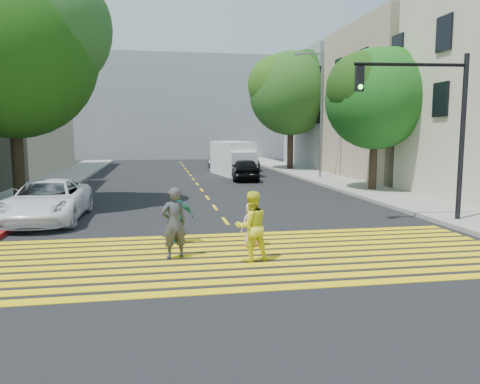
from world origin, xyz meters
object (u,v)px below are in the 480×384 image
object	(u,v)px
tree_left	(13,43)
silver_car	(221,161)
dark_car_near	(245,169)
pedestrian_man	(174,223)
pedestrian_child	(251,225)
pedestrian_extra	(178,216)
dark_car_parked	(249,163)
pedestrian_woman	(251,226)
tree_right_far	(292,89)
white_sedan	(47,201)
tree_right_near	(376,94)
white_van	(233,159)
traffic_signal	(433,115)

from	to	relation	value
tree_left	silver_car	bearing A→B (deg)	60.64
dark_car_near	silver_car	size ratio (longest dim) A/B	0.88
pedestrian_man	pedestrian_child	xyz separation A→B (m)	(2.10, 0.81, -0.27)
pedestrian_extra	dark_car_parked	size ratio (longest dim) A/B	0.39
pedestrian_man	dark_car_parked	xyz separation A→B (m)	(6.88, 25.95, -0.24)
pedestrian_woman	tree_right_far	bearing A→B (deg)	-119.35
tree_right_far	dark_car_near	size ratio (longest dim) A/B	2.30
pedestrian_extra	silver_car	world-z (taller)	pedestrian_extra
tree_right_far	pedestrian_child	bearing A→B (deg)	-108.42
pedestrian_extra	white_sedan	xyz separation A→B (m)	(-4.34, 4.07, -0.04)
tree_right_near	dark_car_near	size ratio (longest dim) A/B	1.77
pedestrian_woman	pedestrian_man	bearing A→B (deg)	-28.86
pedestrian_extra	tree_right_far	bearing A→B (deg)	-95.52
tree_right_far	dark_car_near	distance (m)	10.76
pedestrian_man	pedestrian_extra	size ratio (longest dim) A/B	1.16
silver_car	dark_car_parked	distance (m)	2.81
tree_right_far	silver_car	size ratio (longest dim) A/B	2.03
pedestrian_woman	tree_right_near	bearing A→B (deg)	-137.96
tree_right_near	pedestrian_child	distance (m)	14.28
tree_right_near	white_van	xyz separation A→B (m)	(-5.68, 10.62, -3.88)
silver_car	pedestrian_woman	bearing A→B (deg)	82.63
pedestrian_extra	dark_car_near	size ratio (longest dim) A/B	0.36
pedestrian_child	pedestrian_woman	bearing A→B (deg)	61.30
pedestrian_man	traffic_signal	distance (m)	9.52
white_van	pedestrian_child	bearing A→B (deg)	-107.09
silver_car	white_van	size ratio (longest dim) A/B	0.89
pedestrian_man	white_sedan	bearing A→B (deg)	-69.91
tree_left	dark_car_near	size ratio (longest dim) A/B	2.31
pedestrian_extra	traffic_signal	world-z (taller)	traffic_signal
dark_car_parked	white_van	distance (m)	4.46
pedestrian_woman	dark_car_parked	size ratio (longest dim) A/B	0.44
tree_left	white_sedan	xyz separation A→B (m)	(1.67, -3.18, -5.83)
tree_left	pedestrian_woman	xyz separation A→B (m)	(7.66, -9.39, -5.70)
tree_right_near	dark_car_parked	bearing A→B (deg)	104.55
tree_right_near	tree_right_far	size ratio (longest dim) A/B	0.77
dark_car_parked	tree_right_near	bearing A→B (deg)	-72.28
tree_right_near	pedestrian_man	distance (m)	16.11
pedestrian_man	dark_car_parked	size ratio (longest dim) A/B	0.46
pedestrian_man	pedestrian_woman	xyz separation A→B (m)	(1.81, -0.57, -0.03)
silver_car	dark_car_parked	bearing A→B (deg)	133.20
tree_left	pedestrian_child	xyz separation A→B (m)	(7.94, -8.00, -5.94)
tree_right_near	pedestrian_child	bearing A→B (deg)	-129.22
tree_left	tree_right_near	world-z (taller)	tree_left
tree_right_far	tree_right_near	bearing A→B (deg)	-88.80
tree_right_near	white_van	size ratio (longest dim) A/B	1.38
dark_car_near	dark_car_parked	bearing A→B (deg)	-96.30
tree_right_far	pedestrian_woman	bearing A→B (deg)	-108.07
dark_car_near	tree_left	bearing A→B (deg)	46.95
tree_right_far	pedestrian_child	xyz separation A→B (m)	(-8.28, -24.86, -5.94)
pedestrian_child	silver_car	bearing A→B (deg)	-113.15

